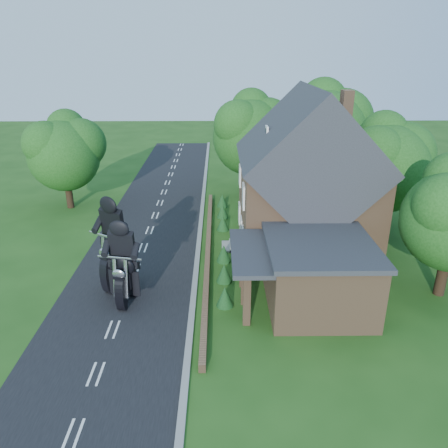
{
  "coord_description": "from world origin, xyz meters",
  "views": [
    {
      "loc": [
        5.01,
        -20.15,
        12.26
      ],
      "look_at": [
        5.31,
        3.24,
        2.8
      ],
      "focal_mm": 35.0,
      "sensor_mm": 36.0,
      "label": 1
    }
  ],
  "objects_px": {
    "garden_wall": "(208,251)",
    "annex": "(316,273)",
    "house": "(306,184)",
    "motorcycle_lead": "(127,292)",
    "motorcycle_follow": "(118,274)"
  },
  "relations": [
    {
      "from": "house",
      "to": "motorcycle_lead",
      "type": "relative_size",
      "value": 6.82
    },
    {
      "from": "annex",
      "to": "motorcycle_lead",
      "type": "relative_size",
      "value": 4.7
    },
    {
      "from": "motorcycle_lead",
      "to": "motorcycle_follow",
      "type": "relative_size",
      "value": 0.88
    },
    {
      "from": "house",
      "to": "motorcycle_follow",
      "type": "xyz_separation_m",
      "value": [
        -11.0,
        -5.07,
        -3.55
      ]
    },
    {
      "from": "house",
      "to": "motorcycle_lead",
      "type": "distance_m",
      "value": 12.78
    },
    {
      "from": "house",
      "to": "motorcycle_lead",
      "type": "bearing_deg",
      "value": -146.55
    },
    {
      "from": "garden_wall",
      "to": "annex",
      "type": "height_order",
      "value": "annex"
    },
    {
      "from": "house",
      "to": "annex",
      "type": "relative_size",
      "value": 1.45
    },
    {
      "from": "garden_wall",
      "to": "motorcycle_lead",
      "type": "relative_size",
      "value": 14.66
    },
    {
      "from": "annex",
      "to": "motorcycle_lead",
      "type": "height_order",
      "value": "annex"
    },
    {
      "from": "garden_wall",
      "to": "motorcycle_follow",
      "type": "height_order",
      "value": "motorcycle_follow"
    },
    {
      "from": "garden_wall",
      "to": "house",
      "type": "height_order",
      "value": "house"
    },
    {
      "from": "house",
      "to": "motorcycle_follow",
      "type": "distance_m",
      "value": 12.62
    },
    {
      "from": "motorcycle_lead",
      "to": "motorcycle_follow",
      "type": "bearing_deg",
      "value": -54.18
    },
    {
      "from": "garden_wall",
      "to": "annex",
      "type": "relative_size",
      "value": 3.12
    }
  ]
}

